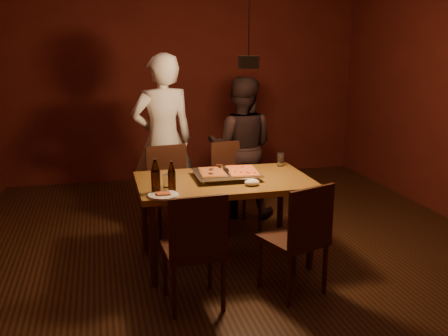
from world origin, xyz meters
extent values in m
plane|color=#3C2210|center=(0.00, 0.00, 0.00)|extent=(6.00, 6.00, 0.00)
plane|color=#5C1B15|center=(0.00, 3.00, 1.40)|extent=(5.00, 0.00, 5.00)
cube|color=brown|center=(-0.19, 0.08, 0.72)|extent=(1.50, 0.90, 0.05)
cylinder|color=#38190F|center=(-0.86, -0.29, 0.35)|extent=(0.06, 0.06, 0.70)
cylinder|color=#38190F|center=(0.48, -0.29, 0.35)|extent=(0.06, 0.06, 0.70)
cylinder|color=#38190F|center=(-0.86, 0.45, 0.35)|extent=(0.06, 0.06, 0.70)
cylinder|color=#38190F|center=(0.48, 0.45, 0.35)|extent=(0.06, 0.06, 0.70)
cube|color=#38190F|center=(-0.55, 0.76, 0.43)|extent=(0.47, 0.47, 0.04)
cube|color=#38190F|center=(-0.57, 0.95, 0.67)|extent=(0.42, 0.08, 0.45)
cube|color=#38190F|center=(0.14, 0.81, 0.43)|extent=(0.49, 0.49, 0.04)
cube|color=#38190F|center=(0.10, 1.00, 0.67)|extent=(0.42, 0.11, 0.45)
cube|color=#38190F|center=(-0.60, -0.63, 0.43)|extent=(0.44, 0.44, 0.04)
cube|color=#38190F|center=(-0.59, -0.82, 0.67)|extent=(0.42, 0.05, 0.45)
cube|color=#38190F|center=(0.19, -0.62, 0.43)|extent=(0.53, 0.53, 0.04)
cube|color=#38190F|center=(0.25, -0.80, 0.67)|extent=(0.41, 0.17, 0.45)
cube|color=silver|center=(-0.16, 0.11, 0.77)|extent=(0.57, 0.47, 0.05)
cube|color=maroon|center=(-0.28, 0.12, 0.81)|extent=(0.24, 0.36, 0.02)
cube|color=gold|center=(-0.01, 0.10, 0.81)|extent=(0.29, 0.42, 0.02)
cylinder|color=black|center=(-0.81, -0.19, 0.84)|extent=(0.07, 0.07, 0.18)
cone|color=black|center=(-0.81, -0.19, 0.98)|extent=(0.07, 0.07, 0.10)
cylinder|color=black|center=(-0.68, -0.16, 0.83)|extent=(0.06, 0.06, 0.15)
cone|color=black|center=(-0.68, -0.16, 0.95)|extent=(0.06, 0.06, 0.09)
cylinder|color=silver|center=(-0.70, -0.05, 0.80)|extent=(0.07, 0.07, 0.11)
cylinder|color=silver|center=(0.45, 0.41, 0.81)|extent=(0.06, 0.06, 0.13)
cylinder|color=white|center=(-0.76, -0.29, 0.76)|extent=(0.24, 0.24, 0.02)
cube|color=gold|center=(-0.76, -0.29, 0.77)|extent=(0.10, 0.09, 0.01)
ellipsoid|color=white|center=(-0.01, -0.17, 0.78)|extent=(0.13, 0.10, 0.05)
imported|color=silver|center=(-0.57, 1.19, 0.90)|extent=(0.71, 0.52, 1.80)
imported|color=black|center=(0.29, 1.22, 0.78)|extent=(0.91, 0.81, 1.55)
cylinder|color=black|center=(0.00, 0.00, 1.75)|extent=(0.18, 0.18, 0.10)
camera|label=1|loc=(-1.21, -3.98, 1.91)|focal=40.00mm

